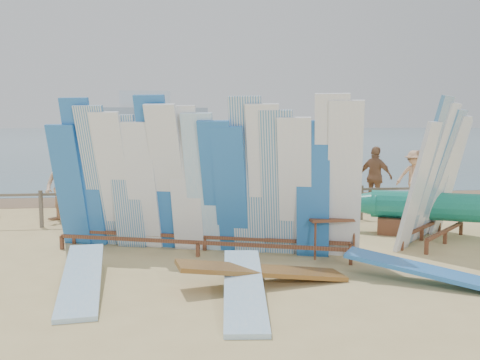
{
  "coord_description": "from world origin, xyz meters",
  "views": [
    {
      "loc": [
        -0.73,
        -9.54,
        2.51
      ],
      "look_at": [
        0.71,
        2.06,
        1.19
      ],
      "focal_mm": 38.0,
      "sensor_mm": 36.0,
      "label": 1
    }
  ],
  "objects": [
    {
      "name": "ground",
      "position": [
        0.0,
        0.0,
        0.0
      ],
      "size": [
        160.0,
        160.0,
        0.0
      ],
      "primitive_type": "plane",
      "color": "tan",
      "rests_on": "ground"
    },
    {
      "name": "ocean",
      "position": [
        0.0,
        128.0,
        0.0
      ],
      "size": [
        320.0,
        240.0,
        0.02
      ],
      "primitive_type": "cube",
      "color": "slate",
      "rests_on": "ground"
    },
    {
      "name": "wet_sand_strip",
      "position": [
        0.0,
        7.2,
        0.0
      ],
      "size": [
        40.0,
        2.6,
        0.01
      ],
      "primitive_type": "cube",
      "color": "brown",
      "rests_on": "ground"
    },
    {
      "name": "distant_ship",
      "position": [
        -12.0,
        180.0,
        5.31
      ],
      "size": [
        45.0,
        8.0,
        14.0
      ],
      "color": "#999EA3",
      "rests_on": "ocean"
    },
    {
      "name": "fence",
      "position": [
        0.0,
        3.0,
        0.63
      ],
      "size": [
        12.08,
        0.08,
        0.9
      ],
      "color": "#685D4E",
      "rests_on": "ground"
    },
    {
      "name": "main_surfboard_rack",
      "position": [
        -0.28,
        0.05,
        1.36
      ],
      "size": [
        5.95,
        2.63,
        3.03
      ],
      "rotation": [
        0.0,
        0.0,
        -0.32
      ],
      "color": "brown",
      "rests_on": "ground"
    },
    {
      "name": "side_surfboard_rack",
      "position": [
        4.61,
        0.38,
        1.36
      ],
      "size": [
        2.37,
        2.3,
        3.03
      ],
      "rotation": [
        0.0,
        0.0,
        0.76
      ],
      "color": "brown",
      "rests_on": "ground"
    },
    {
      "name": "vendor_table",
      "position": [
        2.12,
        -0.41,
        0.4
      ],
      "size": [
        0.94,
        0.69,
        1.21
      ],
      "rotation": [
        0.0,
        0.0,
        0.05
      ],
      "color": "brown",
      "rests_on": "ground"
    },
    {
      "name": "flat_board_d",
      "position": [
        3.2,
        -2.29,
        0.0
      ],
      "size": [
        2.55,
        1.95,
        0.4
      ],
      "primitive_type": "cube",
      "rotation": [
        0.12,
        0.0,
        0.99
      ],
      "color": "blue",
      "rests_on": "ground"
    },
    {
      "name": "flat_board_c",
      "position": [
        0.57,
        -1.96,
        0.0
      ],
      "size": [
        2.74,
        0.98,
        0.44
      ],
      "primitive_type": "cube",
      "rotation": [
        0.14,
        0.0,
        1.73
      ],
      "color": "brown",
      "rests_on": "ground"
    },
    {
      "name": "flat_board_a",
      "position": [
        -2.19,
        -1.86,
        0.0
      ],
      "size": [
        0.85,
        2.74,
        0.38
      ],
      "primitive_type": "cube",
      "rotation": [
        0.11,
        0.0,
        0.11
      ],
      "color": "#91C5E9",
      "rests_on": "ground"
    },
    {
      "name": "flat_board_b",
      "position": [
        0.18,
        -2.61,
        0.0
      ],
      "size": [
        0.82,
        2.73,
        0.38
      ],
      "primitive_type": "cube",
      "rotation": [
        0.12,
        0.0,
        -0.1
      ],
      "color": "#91C5E9",
      "rests_on": "ground"
    },
    {
      "name": "beach_chair_left",
      "position": [
        0.48,
        3.54,
        0.28
      ],
      "size": [
        0.86,
        0.87,
        0.97
      ],
      "rotation": [
        0.0,
        0.0,
        -0.61
      ],
      "color": "red",
      "rests_on": "ground"
    },
    {
      "name": "beach_chair_right",
      "position": [
        2.03,
        4.27,
        0.27
      ],
      "size": [
        0.67,
        0.69,
        0.94
      ],
      "rotation": [
        0.0,
        0.0,
        0.14
      ],
      "color": "red",
      "rests_on": "ground"
    },
    {
      "name": "stroller",
      "position": [
        1.38,
        3.89,
        0.45
      ],
      "size": [
        0.72,
        0.92,
        1.13
      ],
      "rotation": [
        0.0,
        0.0,
        -0.2
      ],
      "color": "red",
      "rests_on": "ground"
    },
    {
      "name": "beachgoer_8",
      "position": [
        5.98,
        3.6,
        0.9
      ],
      "size": [
        0.65,
        0.96,
        1.8
      ],
      "primitive_type": "imported",
      "rotation": [
        0.0,
        0.0,
        5.0
      ],
      "color": "beige",
      "rests_on": "ground"
    },
    {
      "name": "beachgoer_1",
      "position": [
        -3.64,
        6.05,
        0.79
      ],
      "size": [
        0.63,
        0.44,
        1.58
      ],
      "primitive_type": "imported",
      "rotation": [
        0.0,
        0.0,
        3.38
      ],
      "color": "#8C6042",
      "rests_on": "ground"
    },
    {
      "name": "beachgoer_5",
      "position": [
        2.19,
        5.52,
        0.84
      ],
      "size": [
        1.5,
        1.4,
        1.68
      ],
      "primitive_type": "imported",
      "rotation": [
        0.0,
        0.0,
        5.56
      ],
      "color": "beige",
      "rests_on": "ground"
    },
    {
      "name": "beachgoer_2",
      "position": [
        -3.69,
        3.63,
        0.85
      ],
      "size": [
        0.9,
        0.82,
        1.71
      ],
      "primitive_type": "imported",
      "rotation": [
        0.0,
        0.0,
        5.64
      ],
      "color": "beige",
      "rests_on": "ground"
    },
    {
      "name": "beachgoer_3",
      "position": [
        0.09,
        6.62,
        0.83
      ],
      "size": [
        1.16,
        0.81,
        1.66
      ],
      "primitive_type": "imported",
      "rotation": [
        0.0,
        0.0,
        3.52
      ],
      "color": "tan",
      "rests_on": "ground"
    },
    {
      "name": "beachgoer_6",
      "position": [
        3.22,
        4.77,
        0.92
      ],
      "size": [
        0.97,
        0.88,
        1.83
      ],
      "primitive_type": "imported",
      "rotation": [
        0.0,
        0.0,
        2.51
      ],
      "color": "tan",
      "rests_on": "ground"
    },
    {
      "name": "beachgoer_11",
      "position": [
        -3.61,
        6.61,
        0.89
      ],
      "size": [
        1.73,
        1.06,
        1.78
      ],
      "primitive_type": "imported",
      "rotation": [
        0.0,
        0.0,
        3.49
      ],
      "color": "beige",
      "rests_on": "ground"
    },
    {
      "name": "beachgoer_10",
      "position": [
        5.13,
        4.88,
        0.91
      ],
      "size": [
        1.03,
        1.12,
        1.82
      ],
      "primitive_type": "imported",
      "rotation": [
        0.0,
        0.0,
        2.25
      ],
      "color": "#8C6042",
      "rests_on": "ground"
    },
    {
      "name": "beachgoer_4",
      "position": [
        0.81,
        4.51,
        0.8
      ],
      "size": [
        0.97,
        0.51,
        1.59
      ],
      "primitive_type": "imported",
      "rotation": [
        0.0,
        0.0,
        3.03
      ],
      "color": "#8C6042",
      "rests_on": "ground"
    },
    {
      "name": "beachgoer_7",
      "position": [
        4.02,
        5.59,
        0.83
      ],
      "size": [
        0.69,
        0.55,
        1.66
      ],
      "primitive_type": "imported",
      "rotation": [
        0.0,
        0.0,
        0.42
      ],
      "color": "#8C6042",
      "rests_on": "ground"
    },
    {
      "name": "beachgoer_9",
      "position": [
        6.72,
        5.67,
        0.82
      ],
      "size": [
        1.15,
        0.84,
        1.64
      ],
      "primitive_type": "imported",
      "rotation": [
        0.0,
        0.0,
        5.85
      ],
      "color": "tan",
      "rests_on": "ground"
    }
  ]
}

